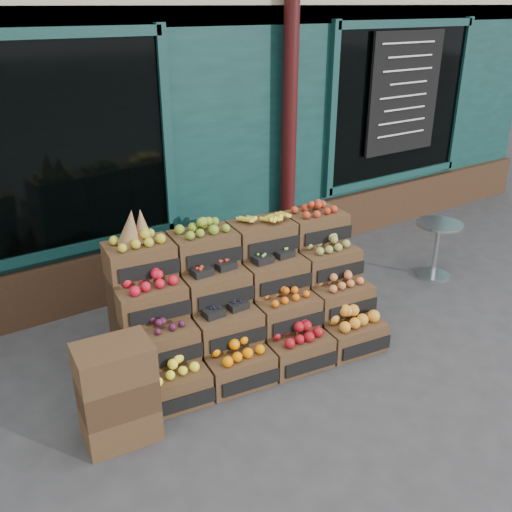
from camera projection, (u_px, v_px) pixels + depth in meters
ground at (317, 360)px, 5.26m from camera, size 60.00×60.00×0.00m
shop_facade at (94, 51)px, 8.14m from camera, size 12.00×6.24×4.80m
crate_display at (245, 305)px, 5.29m from camera, size 2.48×1.45×1.47m
spare_crates at (117, 393)px, 4.17m from camera, size 0.58×0.43×0.81m
bistro_table at (437, 243)px, 6.73m from camera, size 0.54×0.54×0.68m
shopkeeper at (52, 203)px, 6.09m from camera, size 0.91×0.77×2.12m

